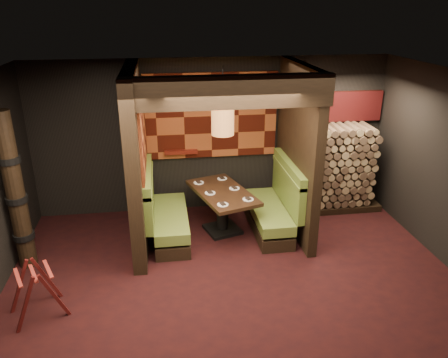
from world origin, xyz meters
TOP-DOWN VIEW (x-y plane):
  - floor at (0.00, 0.00)m, footprint 6.50×5.50m
  - ceiling at (0.00, 0.00)m, footprint 6.50×5.50m
  - wall_back at (0.00, 2.76)m, footprint 6.50×0.02m
  - partition_left at (-1.35, 1.65)m, footprint 0.20×2.20m
  - partition_right at (1.30, 1.70)m, footprint 0.15×2.10m
  - header_beam at (-0.02, 0.70)m, footprint 2.85×0.18m
  - tapa_back_panel at (-0.02, 2.71)m, footprint 2.40×0.06m
  - tapa_side_panel at (-1.23, 1.82)m, footprint 0.04×1.85m
  - lacquer_shelf at (-0.60, 2.65)m, footprint 0.60×0.12m
  - booth_bench_left at (-0.96, 1.65)m, footprint 0.68×1.60m
  - booth_bench_right at (0.93, 1.65)m, footprint 0.68×1.60m
  - dining_table at (0.03, 1.71)m, footprint 1.17×1.61m
  - place_settings at (0.03, 1.71)m, footprint 0.91×1.26m
  - pendant_lamp at (0.03, 1.66)m, footprint 0.36×0.36m
  - luggage_rack at (-2.60, -0.11)m, footprint 0.82×0.72m
  - totem_column at (-3.05, 1.10)m, footprint 0.31×0.31m
  - firewood_stack at (2.29, 2.35)m, footprint 1.73×0.70m
  - mosaic_header at (2.29, 2.68)m, footprint 1.83×0.10m
  - bay_front_post at (1.39, 1.96)m, footprint 0.08×0.08m

SIDE VIEW (x-z plane):
  - floor at x=0.00m, z-range -0.02..0.00m
  - luggage_rack at x=-2.60m, z-range 0.00..0.75m
  - booth_bench_left at x=-0.96m, z-range -0.17..0.97m
  - booth_bench_right at x=0.93m, z-range -0.17..0.97m
  - dining_table at x=0.03m, z-range 0.15..0.91m
  - place_settings at x=0.03m, z-range 0.76..0.79m
  - firewood_stack at x=2.29m, z-range 0.00..1.64m
  - lacquer_shelf at x=-0.60m, z-range 1.15..1.21m
  - totem_column at x=-3.05m, z-range -0.01..2.39m
  - wall_back at x=0.00m, z-range 0.00..2.85m
  - partition_left at x=-1.35m, z-range 0.00..2.85m
  - partition_right at x=1.30m, z-range 0.00..2.85m
  - bay_front_post at x=1.39m, z-range 0.00..2.85m
  - tapa_back_panel at x=-0.02m, z-range 1.04..2.60m
  - tapa_side_panel at x=-1.23m, z-range 1.12..2.58m
  - mosaic_header at x=2.29m, z-range 1.64..2.20m
  - pendant_lamp at x=0.03m, z-range 1.45..2.54m
  - header_beam at x=-0.02m, z-range 2.41..2.85m
  - ceiling at x=0.00m, z-range 2.85..2.87m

